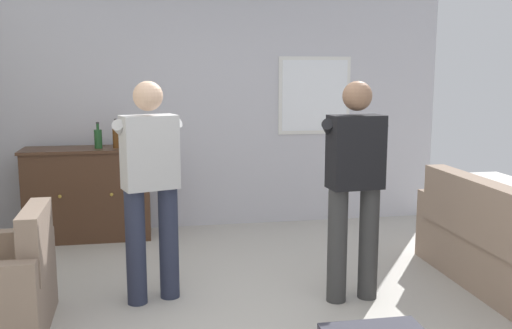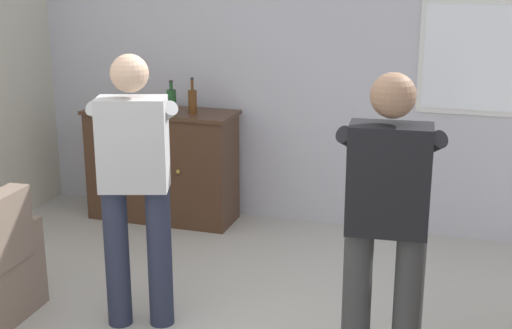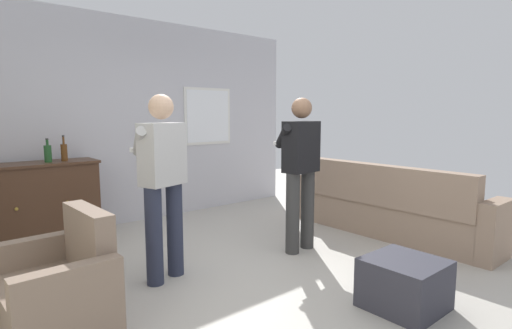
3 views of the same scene
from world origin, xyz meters
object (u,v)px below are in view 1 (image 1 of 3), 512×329
(sideboard_cabinet, at_px, (89,194))
(bottle_wine_green, at_px, (116,137))
(armchair, at_px, (4,290))
(person_standing_right, at_px, (354,180))
(bottle_liquor_amber, at_px, (98,138))
(person_standing_left, at_px, (150,181))

(sideboard_cabinet, bearing_deg, bottle_wine_green, -3.37)
(armchair, xyz_separation_m, person_standing_right, (2.50, 0.12, 0.65))
(armchair, xyz_separation_m, bottle_liquor_amber, (0.46, 2.10, 0.78))
(armchair, distance_m, bottle_liquor_amber, 2.28)
(sideboard_cabinet, distance_m, bottle_wine_green, 0.66)
(bottle_wine_green, bearing_deg, bottle_liquor_amber, -172.31)
(armchair, height_order, person_standing_left, person_standing_left)
(bottle_liquor_amber, bearing_deg, person_standing_right, -44.09)
(sideboard_cabinet, height_order, person_standing_right, person_standing_right)
(sideboard_cabinet, height_order, bottle_liquor_amber, bottle_liquor_amber)
(bottle_liquor_amber, height_order, person_standing_left, person_standing_left)
(person_standing_left, distance_m, person_standing_right, 1.54)
(bottle_wine_green, bearing_deg, sideboard_cabinet, 176.63)
(bottle_liquor_amber, bearing_deg, bottle_wine_green, 7.69)
(sideboard_cabinet, xyz_separation_m, person_standing_left, (0.66, -1.77, 0.45))
(bottle_wine_green, height_order, person_standing_left, person_standing_left)
(armchair, distance_m, bottle_wine_green, 2.35)
(person_standing_left, bearing_deg, bottle_wine_green, 101.34)
(sideboard_cabinet, bearing_deg, person_standing_left, -69.67)
(armchair, bearing_deg, person_standing_right, 2.68)
(armchair, relative_size, person_standing_left, 0.54)
(sideboard_cabinet, xyz_separation_m, bottle_wine_green, (0.30, -0.02, 0.59))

